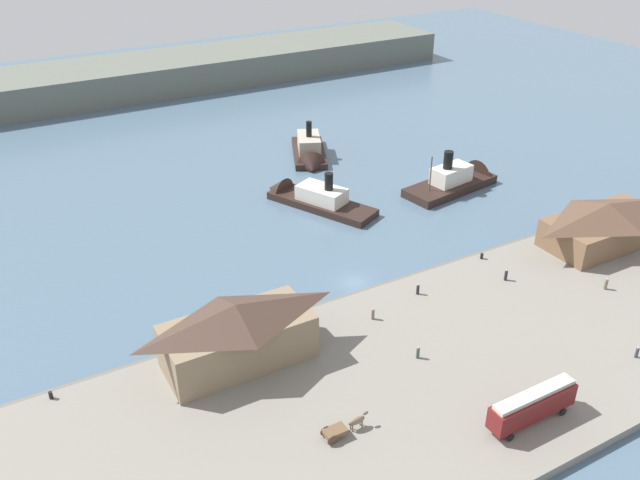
# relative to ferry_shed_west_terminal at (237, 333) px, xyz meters

# --- Properties ---
(ground_plane) EXTENTS (320.00, 320.00, 0.00)m
(ground_plane) POSITION_rel_ferry_shed_west_terminal_xyz_m (22.28, 9.40, -5.33)
(ground_plane) COLOR slate
(quay_promenade) EXTENTS (110.00, 36.00, 1.20)m
(quay_promenade) POSITION_rel_ferry_shed_west_terminal_xyz_m (22.28, -12.60, -4.73)
(quay_promenade) COLOR gray
(quay_promenade) RESTS_ON ground
(seawall_edge) EXTENTS (110.00, 0.80, 1.00)m
(seawall_edge) POSITION_rel_ferry_shed_west_terminal_xyz_m (22.28, 5.80, -4.83)
(seawall_edge) COLOR #666159
(seawall_edge) RESTS_ON ground
(ferry_shed_west_terminal) EXTENTS (17.91, 8.40, 8.14)m
(ferry_shed_west_terminal) POSITION_rel_ferry_shed_west_terminal_xyz_m (0.00, 0.00, 0.00)
(ferry_shed_west_terminal) COLOR #847056
(ferry_shed_west_terminal) RESTS_ON quay_promenade
(ferry_shed_customs_shed) EXTENTS (19.62, 9.87, 6.82)m
(ferry_shed_customs_shed) POSITION_rel_ferry_shed_west_terminal_xyz_m (61.49, -1.25, -0.67)
(ferry_shed_customs_shed) COLOR brown
(ferry_shed_customs_shed) RESTS_ON quay_promenade
(street_tram) EXTENTS (10.77, 2.41, 4.03)m
(street_tram) POSITION_rel_ferry_shed_west_terminal_xyz_m (23.20, -24.55, -1.75)
(street_tram) COLOR maroon
(street_tram) RESTS_ON quay_promenade
(horse_cart) EXTENTS (5.39, 1.60, 1.87)m
(horse_cart) POSITION_rel_ferry_shed_west_terminal_xyz_m (4.82, -16.34, -3.20)
(horse_cart) COLOR brown
(horse_cart) RESTS_ON quay_promenade
(pedestrian_by_tram) EXTENTS (0.41, 0.41, 1.67)m
(pedestrian_by_tram) POSITION_rel_ferry_shed_west_terminal_xyz_m (19.06, -10.10, -3.37)
(pedestrian_by_tram) COLOR #3D4C42
(pedestrian_by_tram) RESTS_ON quay_promenade
(pedestrian_near_east_shed) EXTENTS (0.44, 0.44, 1.77)m
(pedestrian_near_east_shed) POSITION_rel_ferry_shed_west_terminal_xyz_m (40.58, -2.18, -3.32)
(pedestrian_near_east_shed) COLOR #232328
(pedestrian_near_east_shed) RESTS_ON quay_promenade
(pedestrian_near_west_shed) EXTENTS (0.38, 0.38, 1.54)m
(pedestrian_near_west_shed) POSITION_rel_ferry_shed_west_terminal_xyz_m (42.28, -23.00, -3.43)
(pedestrian_near_west_shed) COLOR #33384C
(pedestrian_near_west_shed) RESTS_ON quay_promenade
(pedestrian_near_cart) EXTENTS (0.41, 0.41, 1.66)m
(pedestrian_near_cart) POSITION_rel_ferry_shed_west_terminal_xyz_m (27.38, 1.11, -3.37)
(pedestrian_near_cart) COLOR #232328
(pedestrian_near_cart) RESTS_ON quay_promenade
(pedestrian_at_waters_edge) EXTENTS (0.41, 0.41, 1.68)m
(pedestrian_at_waters_edge) POSITION_rel_ferry_shed_west_terminal_xyz_m (18.69, -0.77, -3.37)
(pedestrian_at_waters_edge) COLOR #6B5B4C
(pedestrian_at_waters_edge) RESTS_ON quay_promenade
(pedestrian_walking_west) EXTENTS (0.44, 0.44, 1.78)m
(pedestrian_walking_west) POSITION_rel_ferry_shed_west_terminal_xyz_m (51.22, -10.84, -3.32)
(pedestrian_walking_west) COLOR #6B5B4C
(pedestrian_walking_west) RESTS_ON quay_promenade
(mooring_post_west) EXTENTS (0.44, 0.44, 0.90)m
(mooring_post_west) POSITION_rel_ferry_shed_west_terminal_xyz_m (-21.01, 4.28, -3.68)
(mooring_post_west) COLOR black
(mooring_post_west) RESTS_ON quay_promenade
(mooring_post_center_west) EXTENTS (0.44, 0.44, 0.90)m
(mooring_post_center_west) POSITION_rel_ferry_shed_west_terminal_xyz_m (41.65, 4.13, -3.68)
(mooring_post_center_west) COLOR black
(mooring_post_center_west) RESTS_ON quay_promenade
(ferry_approaching_west) EXTENTS (12.90, 18.59, 9.95)m
(ferry_approaching_west) POSITION_rel_ferry_shed_west_terminal_xyz_m (38.95, 53.88, -3.88)
(ferry_approaching_west) COLOR black
(ferry_approaching_west) RESTS_ON ground
(ferry_mid_harbor) EXTENTS (21.39, 9.73, 10.49)m
(ferry_mid_harbor) POSITION_rel_ferry_shed_west_terminal_xyz_m (57.68, 28.41, -3.90)
(ferry_mid_harbor) COLOR black
(ferry_mid_harbor) RESTS_ON ground
(ferry_near_quay) EXTENTS (14.68, 22.49, 9.06)m
(ferry_near_quay) POSITION_rel_ferry_shed_west_terminal_xyz_m (28.98, 35.96, -4.06)
(ferry_near_quay) COLOR black
(ferry_near_quay) RESTS_ON ground
(far_headland) EXTENTS (180.00, 24.00, 8.00)m
(far_headland) POSITION_rel_ferry_shed_west_terminal_xyz_m (22.28, 119.40, -1.33)
(far_headland) COLOR #60665B
(far_headland) RESTS_ON ground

